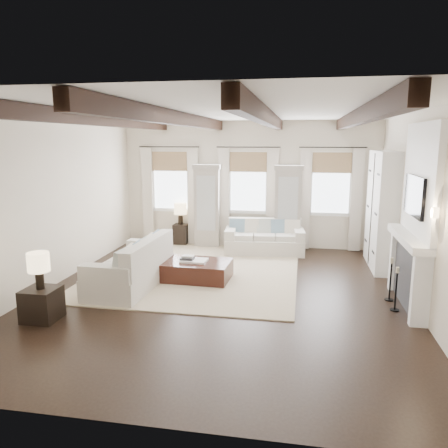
% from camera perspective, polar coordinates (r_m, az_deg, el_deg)
% --- Properties ---
extents(ground, '(7.50, 7.50, 0.00)m').
position_cam_1_polar(ground, '(7.94, -0.25, -9.15)').
color(ground, black).
rests_on(ground, ground).
extents(room_shell, '(6.54, 7.54, 3.22)m').
position_cam_1_polar(room_shell, '(8.29, 5.97, 5.08)').
color(room_shell, silver).
rests_on(room_shell, ground).
extents(area_rug, '(4.16, 4.65, 0.02)m').
position_cam_1_polar(area_rug, '(9.30, -3.52, -6.08)').
color(area_rug, '#C6B597').
rests_on(area_rug, ground).
extents(sofa_back, '(1.96, 1.02, 0.81)m').
position_cam_1_polar(sofa_back, '(10.75, 5.30, -2.00)').
color(sofa_back, silver).
rests_on(sofa_back, ground).
extents(sofa_left, '(1.06, 2.19, 0.92)m').
position_cam_1_polar(sofa_left, '(8.39, -11.64, -5.56)').
color(sofa_left, silver).
rests_on(sofa_left, ground).
extents(ottoman, '(1.46, 0.95, 0.37)m').
position_cam_1_polar(ottoman, '(8.70, -3.95, -6.07)').
color(ottoman, black).
rests_on(ottoman, ground).
extents(tray, '(0.51, 0.40, 0.04)m').
position_cam_1_polar(tray, '(8.63, -3.92, -4.78)').
color(tray, white).
rests_on(tray, ottoman).
extents(book_lower, '(0.27, 0.21, 0.04)m').
position_cam_1_polar(book_lower, '(8.63, -4.82, -4.51)').
color(book_lower, '#262628').
rests_on(book_lower, tray).
extents(book_upper, '(0.23, 0.18, 0.03)m').
position_cam_1_polar(book_upper, '(8.67, -4.70, -4.21)').
color(book_upper, beige).
rests_on(book_upper, book_lower).
extents(side_table_front, '(0.50, 0.50, 0.50)m').
position_cam_1_polar(side_table_front, '(7.35, -22.70, -9.64)').
color(side_table_front, black).
rests_on(side_table_front, ground).
extents(lamp_front, '(0.33, 0.33, 0.57)m').
position_cam_1_polar(lamp_front, '(7.16, -23.07, -4.87)').
color(lamp_front, black).
rests_on(lamp_front, side_table_front).
extents(side_table_back, '(0.36, 0.36, 0.54)m').
position_cam_1_polar(side_table_back, '(11.61, -5.66, -1.33)').
color(side_table_back, black).
rests_on(side_table_back, ground).
extents(lamp_back, '(0.32, 0.32, 0.56)m').
position_cam_1_polar(lamp_back, '(11.49, -5.72, 1.83)').
color(lamp_back, black).
rests_on(lamp_back, side_table_back).
extents(candlestick_near, '(0.15, 0.15, 0.73)m').
position_cam_1_polar(candlestick_near, '(7.65, 21.53, -8.34)').
color(candlestick_near, black).
rests_on(candlestick_near, ground).
extents(candlestick_far, '(0.15, 0.15, 0.76)m').
position_cam_1_polar(candlestick_far, '(8.08, 20.90, -7.19)').
color(candlestick_far, black).
rests_on(candlestick_far, ground).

